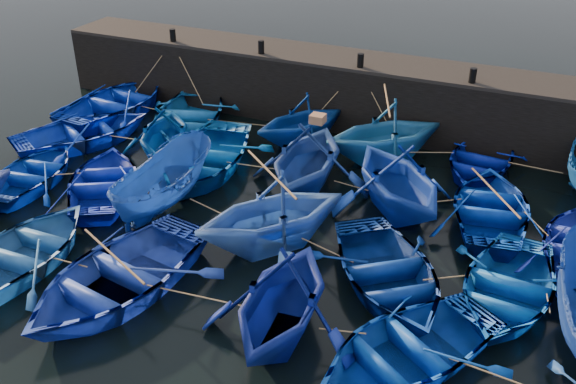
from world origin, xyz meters
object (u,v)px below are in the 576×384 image
at_px(boat_8, 203,157).
at_px(wooden_crate, 318,119).
at_px(boat_13, 33,173).
at_px(boat_0, 118,101).

bearing_deg(boat_8, wooden_crate, -5.84).
distance_m(boat_13, wooden_crate, 9.43).
xyz_separation_m(boat_0, wooden_crate, (9.76, -2.72, 1.97)).
relative_size(boat_0, wooden_crate, 12.98).
xyz_separation_m(boat_0, boat_8, (5.76, -2.96, -0.00)).
bearing_deg(boat_13, wooden_crate, -167.38).
bearing_deg(boat_8, boat_13, -155.76).
xyz_separation_m(boat_8, wooden_crate, (3.99, 0.24, 1.97)).
bearing_deg(boat_13, boat_8, -154.78).
relative_size(boat_13, wooden_crate, 9.69).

